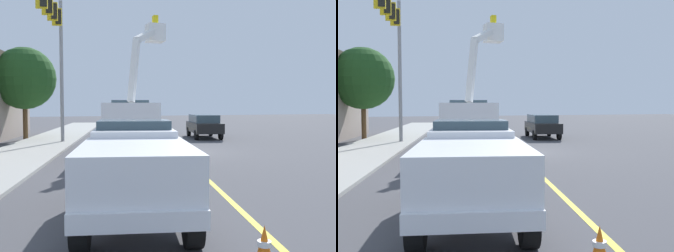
# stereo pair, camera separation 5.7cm
# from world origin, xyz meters

# --- Properties ---
(ground) EXTENTS (120.00, 120.00, 0.00)m
(ground) POSITION_xyz_m (0.00, 0.00, 0.00)
(ground) COLOR #47474C
(sidewalk_far_side) EXTENTS (59.48, 15.74, 0.12)m
(sidewalk_far_side) POSITION_xyz_m (1.56, 7.51, 0.06)
(sidewalk_far_side) COLOR #9E9E99
(sidewalk_far_side) RESTS_ON ground
(lane_centre_stripe) EXTENTS (48.99, 10.33, 0.01)m
(lane_centre_stripe) POSITION_xyz_m (0.00, 0.00, 0.00)
(lane_centre_stripe) COLOR yellow
(lane_centre_stripe) RESTS_ON ground
(utility_bucket_truck) EXTENTS (8.54, 4.12, 7.05)m
(utility_bucket_truck) POSITION_xyz_m (0.95, 2.27, 1.61)
(utility_bucket_truck) COLOR white
(utility_bucket_truck) RESTS_ON ground
(service_pickup_truck) EXTENTS (5.91, 3.20, 2.06)m
(service_pickup_truck) POSITION_xyz_m (-10.49, 4.67, 1.12)
(service_pickup_truck) COLOR white
(service_pickup_truck) RESTS_ON ground
(passing_minivan) EXTENTS (5.09, 2.84, 1.69)m
(passing_minivan) POSITION_xyz_m (7.39, -4.55, 0.97)
(passing_minivan) COLOR black
(passing_minivan) RESTS_ON ground
(traffic_cone_leading) EXTENTS (0.40, 0.40, 0.72)m
(traffic_cone_leading) POSITION_xyz_m (-13.74, 3.51, 0.35)
(traffic_cone_leading) COLOR black
(traffic_cone_leading) RESTS_ON ground
(traffic_cone_mid_front) EXTENTS (0.40, 0.40, 0.80)m
(traffic_cone_mid_front) POSITION_xyz_m (4.40, -0.07, 0.40)
(traffic_cone_mid_front) COLOR black
(traffic_cone_mid_front) RESTS_ON ground
(traffic_signal_mast) EXTENTS (6.06, 1.49, 8.84)m
(traffic_signal_mast) POSITION_xyz_m (4.53, 5.85, 6.37)
(traffic_signal_mast) COLOR gray
(traffic_signal_mast) RESTS_ON ground
(street_tree_right) EXTENTS (4.22, 4.22, 6.32)m
(street_tree_right) POSITION_xyz_m (9.43, 7.79, 4.20)
(street_tree_right) COLOR brown
(street_tree_right) RESTS_ON ground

